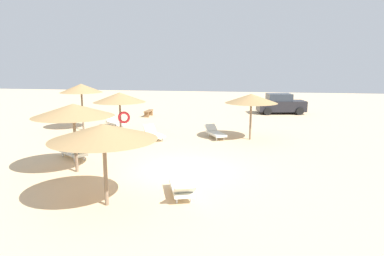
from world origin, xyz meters
TOP-DOWN VIEW (x-y plane):
  - ground_plane at (0.00, 0.00)m, footprint 80.00×80.00m
  - parasol_0 at (-1.50, -3.68)m, footprint 3.18×3.18m
  - parasol_1 at (-4.00, -0.76)m, footprint 3.13×3.13m
  - parasol_2 at (2.76, 6.41)m, footprint 2.93×2.93m
  - parasol_3 at (-4.63, 5.66)m, footprint 2.97×2.97m
  - parasol_4 at (-7.89, 7.49)m, footprint 2.67×2.67m
  - lounger_0 at (0.63, -2.67)m, footprint 1.22×2.00m
  - lounger_1 at (-5.04, 0.98)m, footprint 1.90×1.65m
  - lounger_2 at (0.77, 6.48)m, footprint 1.46×1.98m
  - lounger_3 at (-2.65, 5.61)m, footprint 1.65×1.89m
  - lounger_4 at (-6.35, 8.90)m, footprint 1.81×1.73m
  - bench_0 at (-5.42, 13.87)m, footprint 0.40×1.50m
  - parked_car at (5.30, 17.29)m, footprint 4.25×2.56m

SIDE VIEW (x-z plane):
  - ground_plane at x=0.00m, z-range 0.00..0.00m
  - lounger_2 at x=0.77m, z-range -0.03..0.65m
  - lounger_0 at x=0.63m, z-range -0.03..0.66m
  - lounger_1 at x=-5.04m, z-range -0.04..0.67m
  - lounger_3 at x=-2.65m, z-range -0.05..0.68m
  - lounger_4 at x=-6.35m, z-range -0.06..0.71m
  - bench_0 at x=-5.42m, z-range 0.10..0.59m
  - parked_car at x=5.30m, z-range -0.04..1.68m
  - parasol_0 at x=-1.50m, z-range 1.01..3.52m
  - parasol_2 at x=2.76m, z-range 1.03..3.62m
  - parasol_3 at x=-4.63m, z-range 1.01..3.63m
  - parasol_1 at x=-4.00m, z-range 1.10..3.82m
  - parasol_4 at x=-7.89m, z-range 1.20..4.18m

